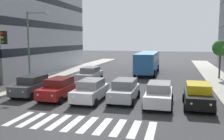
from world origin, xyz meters
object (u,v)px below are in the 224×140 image
at_px(car_1, 159,94).
at_px(car_0, 198,95).
at_px(car_3, 91,90).
at_px(street_tree_3, 221,48).
at_px(car_2, 124,90).
at_px(bus_behind_traffic, 148,61).
at_px(car_5, 32,85).
at_px(car_row2_0, 90,75).
at_px(street_lamp_right, 32,42).
at_px(car_4, 59,88).

bearing_deg(car_1, car_0, -172.03).
bearing_deg(car_3, street_tree_3, -129.36).
bearing_deg(car_2, car_1, 164.16).
relative_size(car_0, bus_behind_traffic, 0.42).
height_order(car_3, car_5, same).
distance_m(car_row2_0, bus_behind_traffic, 10.49).
xyz_separation_m(car_3, bus_behind_traffic, (-2.56, -17.14, 0.97)).
bearing_deg(car_2, street_lamp_right, -19.15).
relative_size(car_row2_0, street_lamp_right, 0.60).
bearing_deg(car_4, street_lamp_right, -39.99).
bearing_deg(street_lamp_right, car_2, 160.85).
height_order(car_2, street_lamp_right, street_lamp_right).
distance_m(car_2, car_row2_0, 9.36).
relative_size(car_4, street_lamp_right, 0.60).
bearing_deg(car_row2_0, bus_behind_traffic, -121.98).
xyz_separation_m(car_1, street_lamp_right, (13.03, -4.35, 3.74)).
bearing_deg(car_4, car_3, 177.06).
bearing_deg(car_1, car_2, -15.84).
xyz_separation_m(car_0, car_5, (13.59, -0.41, 0.00)).
xyz_separation_m(car_2, bus_behind_traffic, (0.00, -16.41, 0.97)).
distance_m(car_2, street_lamp_right, 11.55).
bearing_deg(car_1, street_lamp_right, -18.47).
bearing_deg(car_1, car_4, -1.28).
distance_m(car_3, bus_behind_traffic, 17.36).
distance_m(car_1, car_5, 10.90).
distance_m(car_4, car_5, 2.88).
xyz_separation_m(car_row2_0, bus_behind_traffic, (-5.53, -8.86, 0.97)).
bearing_deg(bus_behind_traffic, car_3, 81.51).
relative_size(car_5, car_row2_0, 1.00).
relative_size(bus_behind_traffic, street_lamp_right, 1.41).
bearing_deg(car_2, car_3, 15.99).
height_order(car_0, car_4, same).
bearing_deg(street_tree_3, car_row2_0, 21.87).
xyz_separation_m(car_1, car_5, (10.87, -0.79, 0.00)).
bearing_deg(car_row2_0, car_5, 70.81).
bearing_deg(car_4, car_5, -12.20).
relative_size(car_5, street_tree_3, 0.96).
distance_m(car_2, car_4, 5.38).
relative_size(car_1, bus_behind_traffic, 0.42).
height_order(car_0, car_3, same).
bearing_deg(car_5, bus_behind_traffic, -116.45).
xyz_separation_m(car_3, car_4, (2.78, -0.14, 0.00)).
distance_m(car_3, car_5, 5.65).
relative_size(car_2, bus_behind_traffic, 0.42).
bearing_deg(car_5, car_0, 178.29).
height_order(car_1, bus_behind_traffic, bus_behind_traffic).
relative_size(street_lamp_right, street_tree_3, 1.60).
xyz_separation_m(car_3, street_tree_3, (-11.59, -14.12, 2.90)).
xyz_separation_m(car_5, bus_behind_traffic, (-8.15, -16.39, 0.97)).
relative_size(car_row2_0, street_tree_3, 0.96).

